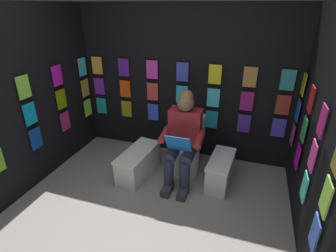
# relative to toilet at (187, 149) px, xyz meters

# --- Properties ---
(display_wall_back) EXTENTS (3.18, 0.14, 2.15)m
(display_wall_back) POSITION_rel_toilet_xyz_m (0.20, -0.52, 0.75)
(display_wall_back) COLOR black
(display_wall_back) RESTS_ON ground
(display_wall_left) EXTENTS (0.14, 2.04, 2.15)m
(display_wall_left) POSITION_rel_toilet_xyz_m (-1.39, 0.54, 0.75)
(display_wall_left) COLOR black
(display_wall_left) RESTS_ON ground
(display_wall_right) EXTENTS (0.14, 2.04, 2.15)m
(display_wall_right) POSITION_rel_toilet_xyz_m (1.79, 0.54, 0.75)
(display_wall_right) COLOR black
(display_wall_right) RESTS_ON ground
(toilet) EXTENTS (0.41, 0.55, 0.77)m
(toilet) POSITION_rel_toilet_xyz_m (0.00, 0.00, 0.00)
(toilet) COLOR white
(toilet) RESTS_ON ground
(person_reading) EXTENTS (0.53, 0.68, 1.19)m
(person_reading) POSITION_rel_toilet_xyz_m (-0.00, 0.23, 0.27)
(person_reading) COLOR maroon
(person_reading) RESTS_ON ground
(comic_longbox_near) EXTENTS (0.32, 0.67, 0.37)m
(comic_longbox_near) POSITION_rel_toilet_xyz_m (-0.49, 0.16, -0.14)
(comic_longbox_near) COLOR silver
(comic_longbox_near) RESTS_ON ground
(comic_longbox_far) EXTENTS (0.38, 0.78, 0.36)m
(comic_longbox_far) POSITION_rel_toilet_xyz_m (0.59, 0.31, -0.15)
(comic_longbox_far) COLOR white
(comic_longbox_far) RESTS_ON ground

